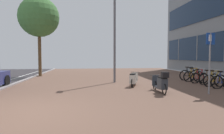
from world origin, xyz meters
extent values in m
cube|color=brown|center=(4.80, 0.00, -0.03)|extent=(14.40, 40.00, 0.05)
cube|color=slate|center=(12.15, 11.14, 2.42)|extent=(0.10, 0.12, 2.35)
cube|color=slate|center=(12.15, 14.80, 2.42)|extent=(0.10, 0.12, 2.35)
torus|color=black|center=(8.40, 3.21, 0.32)|extent=(0.71, 0.13, 0.71)
cylinder|color=navy|center=(8.77, 3.17, 0.58)|extent=(0.31, 0.06, 0.62)
cylinder|color=navy|center=(8.58, 3.19, 0.55)|extent=(0.14, 0.05, 0.57)
cylinder|color=navy|center=(8.72, 3.18, 0.86)|extent=(0.38, 0.07, 0.08)
cylinder|color=navy|center=(8.52, 3.20, 0.30)|extent=(0.24, 0.05, 0.08)
cylinder|color=navy|center=(8.47, 3.20, 0.58)|extent=(0.16, 0.04, 0.52)
cube|color=black|center=(8.53, 3.20, 0.87)|extent=(0.23, 0.11, 0.06)
torus|color=black|center=(8.41, 3.87, 0.31)|extent=(0.70, 0.12, 0.70)
torus|color=black|center=(9.04, 3.82, 0.31)|extent=(0.70, 0.12, 0.70)
cylinder|color=#BC8917|center=(8.78, 3.84, 0.57)|extent=(0.31, 0.06, 0.61)
cylinder|color=#BC8917|center=(8.60, 3.86, 0.54)|extent=(0.14, 0.05, 0.56)
cylinder|color=#BC8917|center=(8.73, 3.85, 0.84)|extent=(0.39, 0.07, 0.08)
cylinder|color=#BC8917|center=(8.53, 3.86, 0.29)|extent=(0.25, 0.05, 0.08)
cylinder|color=#BC8917|center=(8.48, 3.87, 0.57)|extent=(0.16, 0.04, 0.51)
cylinder|color=#BC8917|center=(8.98, 3.83, 0.59)|extent=(0.15, 0.04, 0.56)
cube|color=black|center=(8.54, 3.86, 0.86)|extent=(0.23, 0.11, 0.06)
cylinder|color=#ADADB2|center=(8.92, 3.83, 0.91)|extent=(0.06, 0.48, 0.02)
torus|color=black|center=(8.56, 4.53, 0.31)|extent=(0.69, 0.11, 0.69)
torus|color=black|center=(9.18, 4.49, 0.31)|extent=(0.69, 0.11, 0.69)
cylinder|color=brown|center=(8.93, 4.51, 0.56)|extent=(0.31, 0.06, 0.60)
cylinder|color=brown|center=(8.74, 4.52, 0.53)|extent=(0.14, 0.04, 0.55)
cylinder|color=brown|center=(8.88, 4.51, 0.83)|extent=(0.38, 0.06, 0.08)
cylinder|color=brown|center=(8.68, 4.52, 0.29)|extent=(0.24, 0.04, 0.07)
cylinder|color=brown|center=(8.63, 4.53, 0.56)|extent=(0.16, 0.04, 0.50)
cylinder|color=brown|center=(9.12, 4.50, 0.58)|extent=(0.14, 0.04, 0.55)
cube|color=black|center=(8.69, 4.52, 0.84)|extent=(0.23, 0.10, 0.06)
cylinder|color=#ADADB2|center=(9.07, 4.50, 0.90)|extent=(0.05, 0.48, 0.02)
torus|color=black|center=(8.38, 5.15, 0.31)|extent=(0.68, 0.12, 0.68)
torus|color=black|center=(8.96, 5.20, 0.31)|extent=(0.68, 0.12, 0.68)
cylinder|color=maroon|center=(8.72, 5.18, 0.55)|extent=(0.29, 0.06, 0.60)
cylinder|color=maroon|center=(8.55, 5.17, 0.53)|extent=(0.13, 0.05, 0.54)
cylinder|color=maroon|center=(8.68, 5.18, 0.82)|extent=(0.36, 0.06, 0.08)
cylinder|color=maroon|center=(8.49, 5.16, 0.28)|extent=(0.23, 0.05, 0.07)
cylinder|color=maroon|center=(8.44, 5.16, 0.55)|extent=(0.15, 0.04, 0.50)
cylinder|color=maroon|center=(8.91, 5.20, 0.58)|extent=(0.14, 0.04, 0.54)
cube|color=black|center=(8.50, 5.16, 0.84)|extent=(0.23, 0.11, 0.06)
cylinder|color=#ADADB2|center=(8.85, 5.19, 0.89)|extent=(0.06, 0.48, 0.02)
torus|color=black|center=(8.37, 5.88, 0.33)|extent=(0.73, 0.15, 0.72)
torus|color=black|center=(9.01, 5.81, 0.33)|extent=(0.73, 0.15, 0.72)
cylinder|color=#C08515|center=(8.76, 5.84, 0.59)|extent=(0.32, 0.07, 0.63)
cylinder|color=#C08515|center=(8.56, 5.86, 0.56)|extent=(0.14, 0.05, 0.58)
cylinder|color=#C08515|center=(8.70, 5.84, 0.87)|extent=(0.40, 0.08, 0.08)
cylinder|color=#C08515|center=(8.49, 5.87, 0.30)|extent=(0.25, 0.06, 0.08)
cylinder|color=#C08515|center=(8.44, 5.87, 0.59)|extent=(0.17, 0.04, 0.53)
cylinder|color=#C08515|center=(8.96, 5.82, 0.61)|extent=(0.15, 0.05, 0.58)
cube|color=black|center=(8.51, 5.86, 0.89)|extent=(0.23, 0.11, 0.06)
cylinder|color=#ADADB2|center=(8.90, 5.82, 0.95)|extent=(0.08, 0.48, 0.02)
torus|color=black|center=(8.46, 6.56, 0.34)|extent=(0.75, 0.19, 0.74)
torus|color=black|center=(9.12, 6.46, 0.34)|extent=(0.75, 0.19, 0.74)
cylinder|color=black|center=(8.86, 6.50, 0.60)|extent=(0.33, 0.09, 0.65)
cylinder|color=black|center=(8.66, 6.53, 0.58)|extent=(0.15, 0.06, 0.59)
cylinder|color=black|center=(8.80, 6.51, 0.90)|extent=(0.40, 0.10, 0.09)
cylinder|color=black|center=(8.59, 6.54, 0.31)|extent=(0.26, 0.07, 0.08)
cylinder|color=black|center=(8.53, 6.55, 0.60)|extent=(0.17, 0.05, 0.54)
cylinder|color=black|center=(9.06, 6.47, 0.63)|extent=(0.15, 0.05, 0.59)
cube|color=black|center=(8.61, 6.54, 0.91)|extent=(0.23, 0.12, 0.06)
cylinder|color=#ADADB2|center=(9.00, 6.48, 0.97)|extent=(0.10, 0.48, 0.02)
torus|color=black|center=(5.14, 2.16, 0.23)|extent=(0.06, 0.50, 0.50)
torus|color=black|center=(5.17, 3.42, 0.23)|extent=(0.06, 0.50, 0.50)
cube|color=#313741|center=(5.16, 2.79, 0.20)|extent=(0.30, 0.71, 0.08)
cube|color=#313741|center=(5.15, 2.39, 0.44)|extent=(0.31, 0.56, 0.48)
cube|color=black|center=(5.15, 2.39, 0.71)|extent=(0.27, 0.51, 0.06)
cylinder|color=#313741|center=(5.17, 3.39, 0.47)|extent=(0.07, 0.12, 0.50)
cube|color=#313741|center=(5.17, 3.32, 0.45)|extent=(0.32, 0.09, 0.50)
cylinder|color=black|center=(5.17, 3.37, 0.72)|extent=(0.52, 0.04, 0.03)
cube|color=black|center=(5.14, 2.11, 0.86)|extent=(0.29, 0.29, 0.24)
torus|color=black|center=(4.18, 4.11, 0.22)|extent=(0.23, 0.48, 0.49)
torus|color=black|center=(4.66, 5.30, 0.22)|extent=(0.23, 0.48, 0.49)
cube|color=beige|center=(4.42, 4.71, 0.20)|extent=(0.53, 0.77, 0.08)
cube|color=beige|center=(4.27, 4.33, 0.43)|extent=(0.49, 0.63, 0.46)
cube|color=black|center=(4.27, 4.33, 0.69)|extent=(0.43, 0.57, 0.06)
cylinder|color=beige|center=(4.65, 5.27, 0.47)|extent=(0.11, 0.14, 0.50)
cube|color=beige|center=(4.62, 5.21, 0.44)|extent=(0.33, 0.19, 0.49)
cylinder|color=black|center=(4.64, 5.25, 0.71)|extent=(0.49, 0.22, 0.03)
cylinder|color=black|center=(-2.58, 5.32, 0.31)|extent=(0.20, 0.62, 0.62)
cylinder|color=gray|center=(7.11, 1.98, 1.33)|extent=(0.07, 0.07, 2.65)
cube|color=#1B45A3|center=(7.11, 1.97, 2.40)|extent=(0.40, 0.02, 0.50)
cube|color=white|center=(7.08, 1.96, 2.43)|extent=(0.14, 0.01, 0.28)
cylinder|color=slate|center=(3.54, 6.17, 3.01)|extent=(0.14, 0.14, 6.02)
cylinder|color=brown|center=(-2.07, 10.66, 1.86)|extent=(0.26, 0.26, 3.73)
sphere|color=#497E3F|center=(-2.07, 10.66, 4.86)|extent=(3.24, 3.24, 3.24)
camera|label=1|loc=(1.87, -5.57, 1.64)|focal=30.26mm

